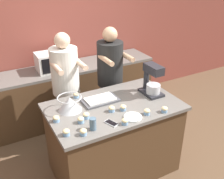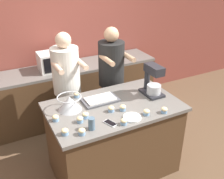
{
  "view_description": "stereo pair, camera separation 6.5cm",
  "coord_description": "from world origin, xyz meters",
  "views": [
    {
      "loc": [
        -1.26,
        -2.25,
        2.46
      ],
      "look_at": [
        0.0,
        0.05,
        1.13
      ],
      "focal_mm": 42.0,
      "sensor_mm": 36.0,
      "label": 1
    },
    {
      "loc": [
        -1.2,
        -2.28,
        2.46
      ],
      "look_at": [
        0.0,
        0.05,
        1.13
      ],
      "focal_mm": 42.0,
      "sensor_mm": 36.0,
      "label": 2
    }
  ],
  "objects": [
    {
      "name": "ground_plane",
      "position": [
        0.0,
        0.0,
        0.0
      ],
      "size": [
        16.0,
        16.0,
        0.0
      ],
      "primitive_type": "plane",
      "color": "brown"
    },
    {
      "name": "back_wall",
      "position": [
        0.0,
        1.8,
        1.35
      ],
      "size": [
        10.0,
        0.06,
        2.7
      ],
      "color": "brown",
      "rests_on": "ground_plane"
    },
    {
      "name": "island_counter",
      "position": [
        0.0,
        0.0,
        0.47
      ],
      "size": [
        1.51,
        0.92,
        0.95
      ],
      "color": "#4C331E",
      "rests_on": "ground_plane"
    },
    {
      "name": "back_counter",
      "position": [
        0.0,
        1.45,
        0.45
      ],
      "size": [
        2.8,
        0.6,
        0.9
      ],
      "color": "#4C331E",
      "rests_on": "ground_plane"
    },
    {
      "name": "person_left",
      "position": [
        -0.32,
        0.69,
        0.87
      ],
      "size": [
        0.36,
        0.51,
        1.67
      ],
      "color": "#232328",
      "rests_on": "ground_plane"
    },
    {
      "name": "person_right",
      "position": [
        0.33,
        0.69,
        0.87
      ],
      "size": [
        0.37,
        0.52,
        1.66
      ],
      "color": "#33384C",
      "rests_on": "ground_plane"
    },
    {
      "name": "stand_mixer",
      "position": [
        0.54,
        0.02,
        1.11
      ],
      "size": [
        0.2,
        0.3,
        0.38
      ],
      "color": "#232328",
      "rests_on": "island_counter"
    },
    {
      "name": "mixing_bowl",
      "position": [
        -0.47,
        0.14,
        1.03
      ],
      "size": [
        0.27,
        0.27,
        0.16
      ],
      "color": "#BCBCC1",
      "rests_on": "island_counter"
    },
    {
      "name": "baking_tray",
      "position": [
        -0.1,
        0.16,
        0.96
      ],
      "size": [
        0.42,
        0.25,
        0.04
      ],
      "color": "#4C4C51",
      "rests_on": "island_counter"
    },
    {
      "name": "microwave_oven",
      "position": [
        -0.25,
        1.45,
        1.04
      ],
      "size": [
        0.5,
        0.33,
        0.28
      ],
      "color": "silver",
      "rests_on": "back_counter"
    },
    {
      "name": "cell_phone",
      "position": [
        -0.2,
        -0.31,
        0.95
      ],
      "size": [
        0.11,
        0.16,
        0.01
      ],
      "color": "silver",
      "rests_on": "island_counter"
    },
    {
      "name": "drinking_glass",
      "position": [
        -0.41,
        -0.31,
        1.01
      ],
      "size": [
        0.07,
        0.07,
        0.13
      ],
      "color": "slate",
      "rests_on": "island_counter"
    },
    {
      "name": "small_plate",
      "position": [
        0.05,
        -0.33,
        0.95
      ],
      "size": [
        0.19,
        0.19,
        0.02
      ],
      "color": "white",
      "rests_on": "island_counter"
    },
    {
      "name": "cupcake_0",
      "position": [
        -0.39,
        -0.1,
        0.98
      ],
      "size": [
        0.07,
        0.07,
        0.07
      ],
      "color": "#759EC6",
      "rests_on": "island_counter"
    },
    {
      "name": "cupcake_1",
      "position": [
        0.04,
        -0.14,
        0.98
      ],
      "size": [
        0.07,
        0.07,
        0.07
      ],
      "color": "#759EC6",
      "rests_on": "island_counter"
    },
    {
      "name": "cupcake_2",
      "position": [
        -0.53,
        -0.35,
        0.98
      ],
      "size": [
        0.07,
        0.07,
        0.07
      ],
      "color": "#759EC6",
      "rests_on": "island_counter"
    },
    {
      "name": "cupcake_3",
      "position": [
        -0.09,
        -0.38,
        0.98
      ],
      "size": [
        0.07,
        0.07,
        0.07
      ],
      "color": "#759EC6",
      "rests_on": "island_counter"
    },
    {
      "name": "cupcake_4",
      "position": [
        -0.67,
        -0.28,
        0.98
      ],
      "size": [
        0.07,
        0.07,
        0.07
      ],
      "color": "#759EC6",
      "rests_on": "island_counter"
    },
    {
      "name": "cupcake_5",
      "position": [
        -0.31,
        0.37,
        0.98
      ],
      "size": [
        0.07,
        0.07,
        0.07
      ],
      "color": "#759EC6",
      "rests_on": "island_counter"
    },
    {
      "name": "cupcake_6",
      "position": [
        -0.09,
        -0.11,
        0.98
      ],
      "size": [
        0.07,
        0.07,
        0.07
      ],
      "color": "#759EC6",
      "rests_on": "island_counter"
    },
    {
      "name": "cupcake_7",
      "position": [
        0.41,
        -0.39,
        0.98
      ],
      "size": [
        0.07,
        0.07,
        0.07
      ],
      "color": "#759EC6",
      "rests_on": "island_counter"
    },
    {
      "name": "cupcake_8",
      "position": [
        -0.68,
        -0.01,
        0.98
      ],
      "size": [
        0.07,
        0.07,
        0.07
      ],
      "color": "#759EC6",
      "rests_on": "island_counter"
    },
    {
      "name": "cupcake_9",
      "position": [
        -0.47,
        -0.15,
        0.98
      ],
      "size": [
        0.07,
        0.07,
        0.07
      ],
      "color": "#759EC6",
      "rests_on": "island_counter"
    },
    {
      "name": "cupcake_10",
      "position": [
        0.21,
        -0.34,
        0.98
      ],
      "size": [
        0.07,
        0.07,
        0.07
      ],
      "color": "#759EC6",
      "rests_on": "island_counter"
    }
  ]
}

